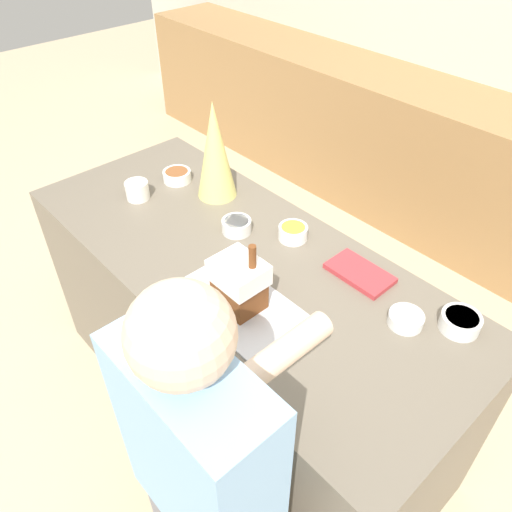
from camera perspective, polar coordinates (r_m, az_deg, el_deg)
ground_plane at (r=2.53m, az=-1.60°, el=-16.01°), size 12.00×12.00×0.00m
back_cabinet_block at (r=3.43m, az=23.31°, el=8.05°), size 6.00×0.60×0.93m
kitchen_island at (r=2.17m, az=-1.82°, el=-9.24°), size 1.89×0.79×0.91m
baking_tray at (r=1.65m, az=-1.88°, el=-5.62°), size 0.46×0.27×0.01m
gingerbread_house at (r=1.58m, az=-1.94°, el=-3.11°), size 0.16×0.14×0.26m
decorative_tree at (r=2.09m, az=-4.72°, el=11.92°), size 0.17×0.17×0.42m
candy_bowl_front_corner at (r=1.69m, az=22.32°, el=-6.95°), size 0.12×0.12×0.05m
candy_bowl_near_tray_left at (r=1.92m, az=4.25°, el=2.76°), size 0.11×0.11×0.05m
candy_bowl_far_right at (r=1.95m, az=-2.24°, el=3.53°), size 0.12×0.12×0.05m
candy_bowl_far_left at (r=1.66m, az=16.75°, el=-6.88°), size 0.11×0.11×0.04m
candy_bowl_near_tray_right at (r=2.29m, az=-9.02°, el=9.09°), size 0.12×0.12×0.05m
cookbook at (r=1.80m, az=11.77°, el=-1.92°), size 0.23×0.13×0.02m
mug at (r=2.20m, az=-13.42°, el=7.32°), size 0.10×0.10×0.08m
person at (r=1.43m, az=-5.72°, el=-26.05°), size 0.40×0.50×1.54m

